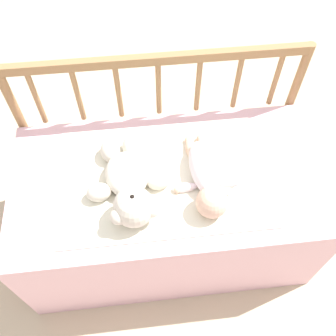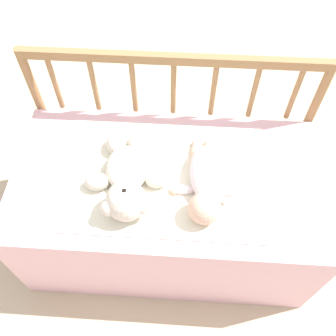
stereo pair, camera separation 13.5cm
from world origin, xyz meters
name	(u,v)px [view 1 (the left image)]	position (x,y,z in m)	size (l,w,h in m)	color
ground_plane	(168,234)	(0.00, 0.00, 0.00)	(12.00, 12.00, 0.00)	#C6B293
crib_mattress	(168,209)	(0.00, 0.00, 0.25)	(1.19, 0.62, 0.50)	#EDB7C6
crib_rail	(159,101)	(0.00, 0.33, 0.57)	(1.19, 0.04, 0.80)	#997047
blanket	(163,178)	(-0.02, 0.00, 0.51)	(0.77, 0.51, 0.01)	silver
teddy_bear	(129,185)	(-0.14, -0.06, 0.56)	(0.31, 0.41, 0.14)	silver
baby	(205,178)	(0.13, -0.05, 0.55)	(0.25, 0.38, 0.11)	white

